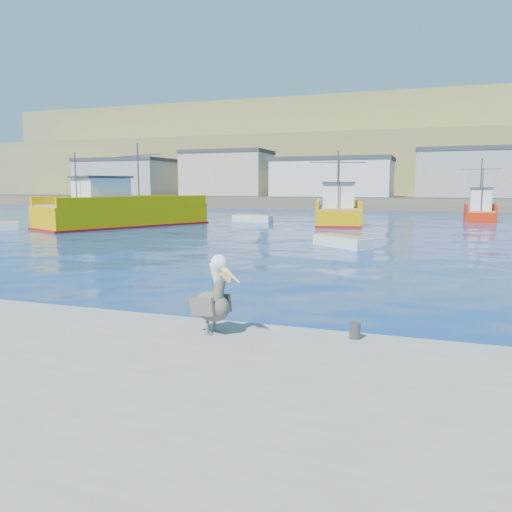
{
  "coord_description": "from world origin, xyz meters",
  "views": [
    {
      "loc": [
        4.13,
        -12.35,
        3.27
      ],
      "look_at": [
        -0.79,
        2.11,
        1.13
      ],
      "focal_mm": 35.0,
      "sensor_mm": 36.0,
      "label": 1
    }
  ],
  "objects_px": {
    "boat_orange": "(480,210)",
    "skiff_mid": "(342,242)",
    "trawler_yellow_a": "(122,212)",
    "skiff_extra": "(252,219)",
    "pelican": "(213,300)",
    "trawler_yellow_b": "(337,212)"
  },
  "relations": [
    {
      "from": "boat_orange",
      "to": "skiff_mid",
      "type": "xyz_separation_m",
      "value": [
        -9.07,
        -25.1,
        -0.73
      ]
    },
    {
      "from": "trawler_yellow_a",
      "to": "pelican",
      "type": "distance_m",
      "value": 33.14
    },
    {
      "from": "skiff_extra",
      "to": "pelican",
      "type": "relative_size",
      "value": 2.42
    },
    {
      "from": "skiff_extra",
      "to": "trawler_yellow_a",
      "type": "bearing_deg",
      "value": -133.83
    },
    {
      "from": "skiff_mid",
      "to": "pelican",
      "type": "height_order",
      "value": "pelican"
    },
    {
      "from": "trawler_yellow_a",
      "to": "skiff_mid",
      "type": "distance_m",
      "value": 20.91
    },
    {
      "from": "skiff_mid",
      "to": "skiff_extra",
      "type": "xyz_separation_m",
      "value": [
        -10.99,
        16.69,
        0.01
      ]
    },
    {
      "from": "trawler_yellow_b",
      "to": "pelican",
      "type": "height_order",
      "value": "trawler_yellow_b"
    },
    {
      "from": "trawler_yellow_b",
      "to": "skiff_extra",
      "type": "height_order",
      "value": "trawler_yellow_b"
    },
    {
      "from": "trawler_yellow_a",
      "to": "trawler_yellow_b",
      "type": "bearing_deg",
      "value": 28.59
    },
    {
      "from": "boat_orange",
      "to": "skiff_extra",
      "type": "height_order",
      "value": "boat_orange"
    },
    {
      "from": "trawler_yellow_a",
      "to": "boat_orange",
      "type": "bearing_deg",
      "value": 31.02
    },
    {
      "from": "boat_orange",
      "to": "trawler_yellow_a",
      "type": "bearing_deg",
      "value": -148.98
    },
    {
      "from": "skiff_mid",
      "to": "skiff_extra",
      "type": "relative_size",
      "value": 0.95
    },
    {
      "from": "boat_orange",
      "to": "trawler_yellow_b",
      "type": "bearing_deg",
      "value": -145.96
    },
    {
      "from": "boat_orange",
      "to": "skiff_extra",
      "type": "bearing_deg",
      "value": -157.25
    },
    {
      "from": "skiff_extra",
      "to": "pelican",
      "type": "height_order",
      "value": "pelican"
    },
    {
      "from": "trawler_yellow_a",
      "to": "pelican",
      "type": "relative_size",
      "value": 9.53
    },
    {
      "from": "trawler_yellow_a",
      "to": "skiff_mid",
      "type": "xyz_separation_m",
      "value": [
        19.27,
        -8.06,
        -0.94
      ]
    },
    {
      "from": "skiff_extra",
      "to": "pelican",
      "type": "xyz_separation_m",
      "value": [
        11.5,
        -35.22,
        0.9
      ]
    },
    {
      "from": "trawler_yellow_a",
      "to": "skiff_mid",
      "type": "bearing_deg",
      "value": -22.71
    },
    {
      "from": "trawler_yellow_a",
      "to": "boat_orange",
      "type": "xyz_separation_m",
      "value": [
        28.33,
        17.04,
        -0.21
      ]
    }
  ]
}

